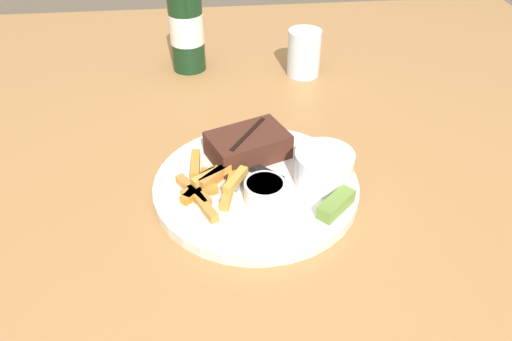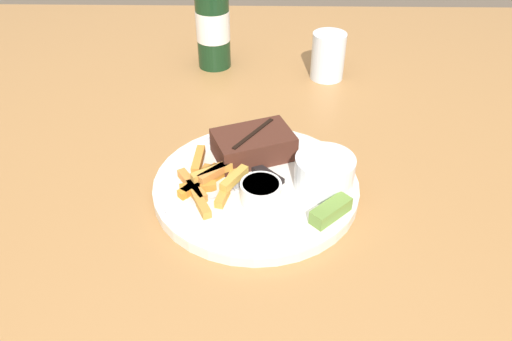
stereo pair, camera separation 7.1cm
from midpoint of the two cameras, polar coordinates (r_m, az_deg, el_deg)
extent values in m
cube|color=#A87542|center=(0.74, -2.72, -3.67)|extent=(1.56, 1.59, 0.04)
cylinder|color=#A87542|center=(1.73, 20.53, 4.55)|extent=(0.06, 0.06, 0.72)
cylinder|color=silver|center=(0.73, -2.79, -2.06)|extent=(0.30, 0.30, 0.01)
cylinder|color=white|center=(0.72, -2.81, -1.50)|extent=(0.30, 0.30, 0.00)
cube|color=#472319|center=(0.76, -3.59, 2.82)|extent=(0.14, 0.11, 0.04)
cube|color=black|center=(0.75, -3.65, 4.12)|extent=(0.06, 0.09, 0.00)
cube|color=orange|center=(0.73, -9.68, 0.61)|extent=(0.01, 0.06, 0.01)
cube|color=#D0813B|center=(0.71, -7.52, -0.59)|extent=(0.05, 0.05, 0.01)
cube|color=gold|center=(0.71, -7.95, -0.49)|extent=(0.06, 0.04, 0.01)
cube|color=#C58331|center=(0.73, -7.11, -0.11)|extent=(0.05, 0.04, 0.01)
cube|color=#BD7D30|center=(0.72, -9.03, -1.44)|extent=(0.03, 0.05, 0.01)
cube|color=orange|center=(0.71, -9.10, -1.68)|extent=(0.05, 0.07, 0.01)
cube|color=#C98836|center=(0.70, -5.97, -2.30)|extent=(0.03, 0.08, 0.01)
cube|color=orange|center=(0.71, -8.86, -1.95)|extent=(0.07, 0.07, 0.01)
cube|color=orange|center=(0.70, -10.06, -2.36)|extent=(0.05, 0.07, 0.01)
cube|color=orange|center=(0.70, -9.35, -2.56)|extent=(0.05, 0.02, 0.01)
cube|color=#BF8335|center=(0.68, -9.14, -3.83)|extent=(0.04, 0.07, 0.01)
cube|color=gold|center=(0.70, -5.26, -1.19)|extent=(0.04, 0.05, 0.01)
cylinder|color=white|center=(0.71, 4.93, 0.28)|extent=(0.08, 0.08, 0.05)
cylinder|color=beige|center=(0.70, 5.01, 1.44)|extent=(0.08, 0.08, 0.01)
cylinder|color=silver|center=(0.68, -1.99, -2.54)|extent=(0.06, 0.06, 0.03)
cylinder|color=#C67A4C|center=(0.67, -2.01, -1.75)|extent=(0.05, 0.05, 0.01)
cube|color=olive|center=(0.67, 6.17, -3.98)|extent=(0.06, 0.06, 0.02)
cube|color=#B7B7BC|center=(0.68, -8.99, -4.01)|extent=(0.09, 0.06, 0.00)
cube|color=#B7B7BC|center=(0.71, -4.01, -2.07)|extent=(0.03, 0.02, 0.00)
cube|color=#B7B7BC|center=(0.71, -4.21, -1.89)|extent=(0.03, 0.02, 0.00)
cube|color=#B7B7BC|center=(0.71, -4.41, -1.70)|extent=(0.03, 0.02, 0.00)
cube|color=#B7B7BC|center=(0.77, -6.22, 1.75)|extent=(0.09, 0.09, 0.00)
cube|color=black|center=(0.73, -1.60, -0.50)|extent=(0.05, 0.05, 0.01)
cylinder|color=#143319|center=(1.06, -9.89, 15.31)|extent=(0.07, 0.07, 0.16)
cylinder|color=silver|center=(1.05, -9.94, 15.71)|extent=(0.07, 0.07, 0.06)
cylinder|color=silver|center=(1.03, 3.51, 13.23)|extent=(0.07, 0.07, 0.09)
camera|label=1|loc=(0.04, -92.86, -2.18)|focal=35.00mm
camera|label=2|loc=(0.04, 87.14, 2.18)|focal=35.00mm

